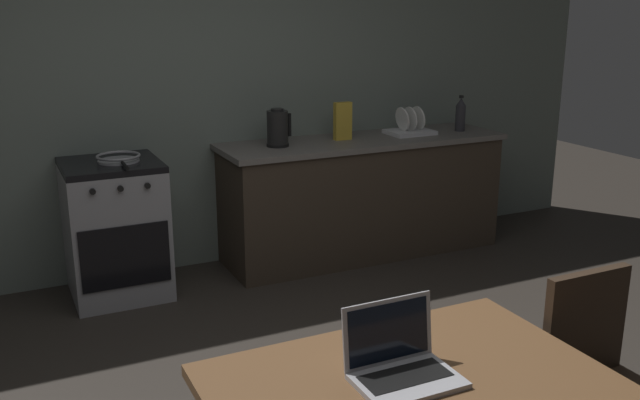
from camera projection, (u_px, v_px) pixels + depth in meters
back_wall at (215, 70)px, 4.91m from camera, size 6.40×0.10×2.80m
kitchen_counter at (362, 196)px, 5.28m from camera, size 2.16×0.64×0.89m
stove_oven at (116, 229)px, 4.52m from camera, size 0.60×0.62×0.89m
chair at (602, 377)px, 2.58m from camera, size 0.40×0.40×0.90m
laptop at (401, 364)px, 2.16m from camera, size 0.32×0.25×0.23m
electric_kettle at (278, 128)px, 4.84m from camera, size 0.18×0.16×0.26m
bottle at (460, 114)px, 5.43m from camera, size 0.08×0.08×0.28m
frying_pan at (119, 158)px, 4.39m from camera, size 0.27×0.45×0.05m
cereal_box at (343, 121)px, 5.07m from camera, size 0.13×0.05×0.27m
dish_rack at (410, 128)px, 5.32m from camera, size 0.34×0.26×0.21m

